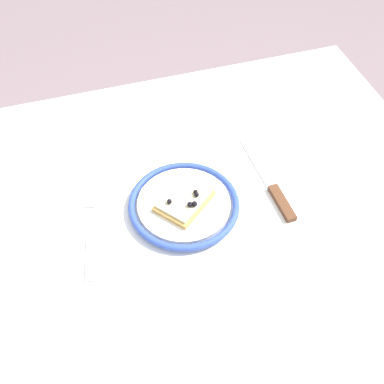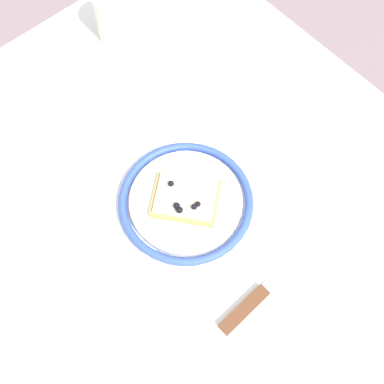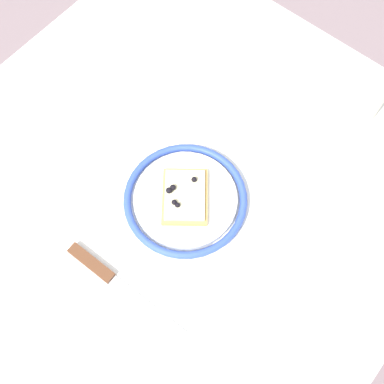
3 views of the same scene
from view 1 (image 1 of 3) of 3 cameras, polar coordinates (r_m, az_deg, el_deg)
The scene contains 6 objects.
ground_plane at distance 1.56m, azimuth 1.11°, elevation -18.69°, with size 6.00×6.00×0.00m, color slate.
dining_table at distance 1.00m, azimuth 1.65°, elevation -5.60°, with size 1.03×0.89×0.71m.
plate at distance 0.94m, azimuth -0.97°, elevation -1.51°, with size 0.22×0.22×0.02m.
pizza_slice_near at distance 0.93m, azimuth -0.92°, elevation -1.01°, with size 0.13×0.13×0.03m.
knife at distance 0.98m, azimuth 9.77°, elevation 0.09°, with size 0.03×0.24×0.01m.
fork at distance 0.93m, azimuth -11.99°, elevation -4.80°, with size 0.05×0.20×0.00m.
Camera 1 is at (-0.19, -0.52, 1.46)m, focal length 45.05 mm.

